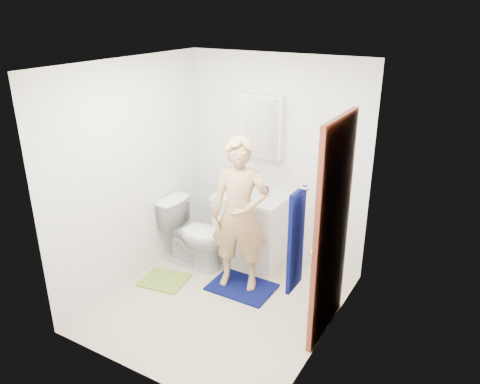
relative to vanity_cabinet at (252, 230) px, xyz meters
name	(u,v)px	position (x,y,z in m)	size (l,w,h in m)	color
floor	(222,303)	(0.15, -0.91, -0.41)	(2.20, 2.40, 0.02)	beige
ceiling	(217,63)	(0.15, -0.91, 2.01)	(2.20, 2.40, 0.02)	white
wall_back	(276,161)	(0.15, 0.30, 0.80)	(2.20, 0.02, 2.40)	white
wall_front	(131,249)	(0.15, -2.12, 0.80)	(2.20, 0.02, 2.40)	white
wall_left	(131,175)	(-0.96, -0.91, 0.80)	(0.02, 2.40, 2.40)	white
wall_right	(332,220)	(1.26, -0.91, 0.80)	(0.02, 2.40, 2.40)	white
vanity_cabinet	(252,230)	(0.00, 0.00, 0.00)	(0.75, 0.55, 0.80)	white
countertop	(252,197)	(0.00, 0.00, 0.43)	(0.79, 0.59, 0.05)	white
sink_basin	(252,195)	(0.00, 0.00, 0.44)	(0.40, 0.40, 0.03)	white
faucet	(260,185)	(0.00, 0.18, 0.51)	(0.03, 0.03, 0.12)	silver
medicine_cabinet	(263,126)	(0.00, 0.22, 1.20)	(0.50, 0.12, 0.70)	white
mirror_panel	(260,127)	(0.00, 0.16, 1.20)	(0.46, 0.01, 0.66)	white
door	(332,231)	(1.22, -0.76, 0.62)	(0.05, 0.80, 2.05)	#964129
door_knob	(313,253)	(1.18, -1.08, 0.55)	(0.07, 0.07, 0.07)	gold
towel	(296,241)	(1.18, -1.48, 0.85)	(0.03, 0.24, 0.80)	#080E4E
towel_hook	(304,189)	(1.22, -1.48, 1.27)	(0.02, 0.02, 0.06)	silver
toilet	(195,233)	(-0.53, -0.41, -0.01)	(0.44, 0.77, 0.79)	white
bath_mat	(242,287)	(0.20, -0.59, -0.39)	(0.69, 0.49, 0.02)	#080E4E
green_rug	(164,280)	(-0.62, -0.91, -0.39)	(0.48, 0.41, 0.02)	#84AA38
soap_dispenser	(236,186)	(-0.18, -0.05, 0.54)	(0.08, 0.08, 0.18)	#C85D68
toothbrush_cup	(265,191)	(0.12, 0.07, 0.49)	(0.11, 0.11, 0.09)	#5B3A81
man	(239,215)	(0.15, -0.56, 0.45)	(0.61, 0.40, 1.66)	tan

